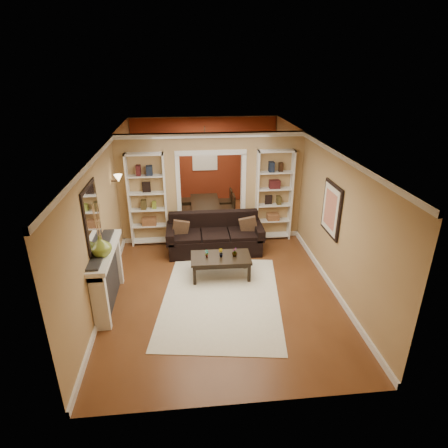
{
  "coord_description": "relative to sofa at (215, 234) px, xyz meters",
  "views": [
    {
      "loc": [
        -0.59,
        -7.59,
        4.22
      ],
      "look_at": [
        0.11,
        -0.8,
        1.24
      ],
      "focal_mm": 30.0,
      "sensor_mm": 36.0,
      "label": 1
    }
  ],
  "objects": [
    {
      "name": "partition_wall",
      "position": [
        -0.02,
        0.75,
        0.91
      ],
      "size": [
        4.5,
        0.15,
        2.7
      ],
      "primitive_type": "cube",
      "color": "tan",
      "rests_on": "floor"
    },
    {
      "name": "pillow_left",
      "position": [
        -0.8,
        -0.02,
        0.18
      ],
      "size": [
        0.39,
        0.14,
        0.38
      ],
      "primitive_type": "cube",
      "rotation": [
        0.0,
        0.0,
        0.08
      ],
      "color": "brown",
      "rests_on": "sofa"
    },
    {
      "name": "wall_sconce",
      "position": [
        -2.17,
        0.1,
        1.39
      ],
      "size": [
        0.18,
        0.18,
        0.22
      ],
      "primitive_type": "cube",
      "color": "#FFE0A5",
      "rests_on": "wall_left"
    },
    {
      "name": "bookshelf_right",
      "position": [
        1.53,
        0.58,
        0.71
      ],
      "size": [
        0.9,
        0.3,
        2.3
      ],
      "primitive_type": "cube",
      "color": "white",
      "rests_on": "floor"
    },
    {
      "name": "dining_chair_nw",
      "position": [
        -0.63,
        1.79,
        -0.03
      ],
      "size": [
        0.44,
        0.44,
        0.83
      ],
      "primitive_type": "cube",
      "rotation": [
        0.0,
        0.0,
        1.49
      ],
      "color": "black",
      "rests_on": "floor"
    },
    {
      "name": "chandelier",
      "position": [
        -0.02,
        2.25,
        1.58
      ],
      "size": [
        0.5,
        0.5,
        0.3
      ],
      "primitive_type": "cube",
      "color": "#332217",
      "rests_on": "ceiling"
    },
    {
      "name": "wall_right",
      "position": [
        2.23,
        -0.45,
        0.91
      ],
      "size": [
        0.0,
        8.0,
        8.0
      ],
      "primitive_type": "plane",
      "rotation": [
        1.57,
        0.0,
        -1.57
      ],
      "color": "tan",
      "rests_on": "ground"
    },
    {
      "name": "coffee_table",
      "position": [
        0.03,
        -1.18,
        -0.21
      ],
      "size": [
        1.26,
        0.7,
        0.47
      ],
      "primitive_type": "cube",
      "rotation": [
        0.0,
        0.0,
        -0.02
      ],
      "color": "black",
      "rests_on": "floor"
    },
    {
      "name": "wall_left",
      "position": [
        -2.27,
        -0.45,
        0.91
      ],
      "size": [
        0.0,
        8.0,
        8.0
      ],
      "primitive_type": "plane",
      "rotation": [
        1.57,
        0.0,
        1.57
      ],
      "color": "tan",
      "rests_on": "ground"
    },
    {
      "name": "dining_chair_ne",
      "position": [
        0.47,
        1.79,
        -0.04
      ],
      "size": [
        0.44,
        0.44,
        0.81
      ],
      "primitive_type": "cube",
      "rotation": [
        0.0,
        0.0,
        -1.67
      ],
      "color": "black",
      "rests_on": "floor"
    },
    {
      "name": "plant_center",
      "position": [
        0.03,
        -1.18,
        0.12
      ],
      "size": [
        0.12,
        0.13,
        0.18
      ],
      "primitive_type": "imported",
      "rotation": [
        0.0,
        0.0,
        2.26
      ],
      "color": "#336626",
      "rests_on": "coffee_table"
    },
    {
      "name": "plant_right",
      "position": [
        0.32,
        -1.18,
        0.12
      ],
      "size": [
        0.11,
        0.11,
        0.19
      ],
      "primitive_type": "imported",
      "rotation": [
        0.0,
        0.0,
        4.65
      ],
      "color": "#336626",
      "rests_on": "coffee_table"
    },
    {
      "name": "bookshelf_left",
      "position": [
        -1.57,
        0.58,
        0.71
      ],
      "size": [
        0.9,
        0.3,
        2.3
      ],
      "primitive_type": "cube",
      "color": "white",
      "rests_on": "floor"
    },
    {
      "name": "red_back_panel",
      "position": [
        -0.02,
        3.52,
        0.88
      ],
      "size": [
        4.44,
        0.04,
        2.64
      ],
      "primitive_type": "cube",
      "color": "maroon",
      "rests_on": "floor"
    },
    {
      "name": "dining_window",
      "position": [
        -0.02,
        3.48,
        1.11
      ],
      "size": [
        0.78,
        0.03,
        0.98
      ],
      "primitive_type": "cube",
      "color": "#8CA5CC",
      "rests_on": "wall_back"
    },
    {
      "name": "dining_table",
      "position": [
        -0.08,
        2.09,
        -0.19
      ],
      "size": [
        1.45,
        0.81,
        0.51
      ],
      "primitive_type": "imported",
      "rotation": [
        0.0,
        0.0,
        1.57
      ],
      "color": "black",
      "rests_on": "floor"
    },
    {
      "name": "plant_left",
      "position": [
        -0.26,
        -1.18,
        0.12
      ],
      "size": [
        0.11,
        0.11,
        0.18
      ],
      "primitive_type": "imported",
      "rotation": [
        0.0,
        0.0,
        0.7
      ],
      "color": "#336626",
      "rests_on": "coffee_table"
    },
    {
      "name": "dining_chair_se",
      "position": [
        0.47,
        2.39,
        -0.05
      ],
      "size": [
        0.46,
        0.46,
        0.78
      ],
      "primitive_type": "cube",
      "rotation": [
        0.0,
        0.0,
        -1.79
      ],
      "color": "black",
      "rests_on": "floor"
    },
    {
      "name": "ceiling",
      "position": [
        -0.02,
        -0.45,
        2.26
      ],
      "size": [
        8.0,
        8.0,
        0.0
      ],
      "primitive_type": "plane",
      "rotation": [
        3.14,
        0.0,
        0.0
      ],
      "color": "white",
      "rests_on": "ground"
    },
    {
      "name": "vase",
      "position": [
        -2.11,
        -2.19,
        0.9
      ],
      "size": [
        0.37,
        0.37,
        0.37
      ],
      "primitive_type": "imported",
      "rotation": [
        0.0,
        0.0,
        0.04
      ],
      "color": "olive",
      "rests_on": "fireplace"
    },
    {
      "name": "mirror",
      "position": [
        -2.25,
        -1.95,
        1.36
      ],
      "size": [
        0.03,
        0.95,
        1.1
      ],
      "primitive_type": "cube",
      "color": "silver",
      "rests_on": "wall_left"
    },
    {
      "name": "framed_art",
      "position": [
        2.19,
        -1.45,
        1.11
      ],
      "size": [
        0.04,
        0.85,
        1.05
      ],
      "primitive_type": "cube",
      "color": "black",
      "rests_on": "wall_right"
    },
    {
      "name": "floor",
      "position": [
        -0.02,
        -0.45,
        -0.44
      ],
      "size": [
        8.0,
        8.0,
        0.0
      ],
      "primitive_type": "plane",
      "color": "brown",
      "rests_on": "ground"
    },
    {
      "name": "dining_chair_sw",
      "position": [
        -0.63,
        2.39,
        -0.0
      ],
      "size": [
        0.53,
        0.53,
        0.88
      ],
      "primitive_type": "cube",
      "rotation": [
        0.0,
        0.0,
        1.81
      ],
      "color": "black",
      "rests_on": "floor"
    },
    {
      "name": "area_rug",
      "position": [
        -0.04,
        -2.0,
        -0.44
      ],
      "size": [
        2.64,
        3.4,
        0.01
      ],
      "primitive_type": "cube",
      "rotation": [
        0.0,
        0.0,
        -0.14
      ],
      "color": "white",
      "rests_on": "floor"
    },
    {
      "name": "wall_back",
      "position": [
        -0.02,
        3.55,
        0.91
      ],
      "size": [
        8.0,
        0.0,
        8.0
      ],
      "primitive_type": "plane",
      "rotation": [
        1.57,
        0.0,
        0.0
      ],
      "color": "tan",
      "rests_on": "ground"
    },
    {
      "name": "sofa",
      "position": [
        0.0,
        0.0,
        0.0
      ],
      "size": [
        2.27,
        0.98,
        0.89
      ],
      "primitive_type": "cube",
      "color": "black",
      "rests_on": "floor"
    },
    {
      "name": "pillow_right",
      "position": [
        0.8,
        -0.02,
        0.19
      ],
      "size": [
        0.41,
        0.15,
        0.4
      ],
      "primitive_type": "cube",
      "rotation": [
        0.0,
        0.0,
        -0.09
      ],
      "color": "brown",
      "rests_on": "sofa"
    },
    {
      "name": "wall_front",
      "position": [
        -0.02,
        -4.45,
        0.91
      ],
      "size": [
        8.0,
        0.0,
        8.0
      ],
      "primitive_type": "plane",
      "rotation": [
        -1.57,
        0.0,
        0.0
      ],
      "color": "tan",
      "rests_on": "ground"
    },
    {
      "name": "fireplace",
      "position": [
        -2.11,
        -1.95,
        0.14
      ],
      "size": [
        0.32,
        1.7,
        1.16
      ],
      "primitive_type": "cube",
      "color": "white",
      "rests_on": "floor"
    }
  ]
}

